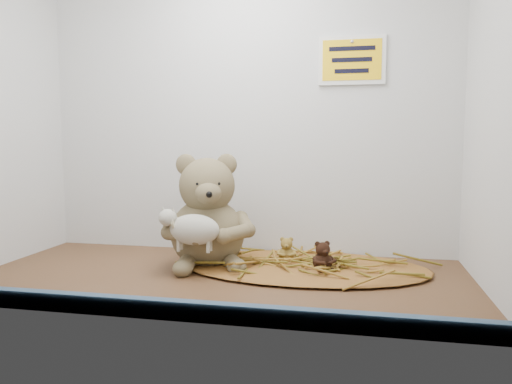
% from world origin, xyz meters
% --- Properties ---
extents(alcove_shell, '(1.20, 0.60, 0.90)m').
position_xyz_m(alcove_shell, '(0.00, 0.09, 0.45)').
color(alcove_shell, '#402A16').
rests_on(alcove_shell, ground).
extents(front_rail, '(1.19, 0.02, 0.04)m').
position_xyz_m(front_rail, '(0.00, -0.29, 0.02)').
color(front_rail, '#3A5370').
rests_on(front_rail, shelf_floor).
extents(straw_bed, '(0.64, 0.37, 0.01)m').
position_xyz_m(straw_bed, '(0.19, 0.12, 0.01)').
color(straw_bed, brown).
rests_on(straw_bed, shelf_floor).
extents(main_teddy, '(0.31, 0.32, 0.29)m').
position_xyz_m(main_teddy, '(-0.06, 0.11, 0.15)').
color(main_teddy, olive).
rests_on(main_teddy, shelf_floor).
extents(toy_lamb, '(0.16, 0.10, 0.11)m').
position_xyz_m(toy_lamb, '(-0.06, 0.00, 0.11)').
color(toy_lamb, beige).
rests_on(toy_lamb, main_teddy).
extents(mini_teddy_tan, '(0.06, 0.06, 0.06)m').
position_xyz_m(mini_teddy_tan, '(0.14, 0.16, 0.04)').
color(mini_teddy_tan, olive).
rests_on(mini_teddy_tan, straw_bed).
extents(mini_teddy_brown, '(0.08, 0.08, 0.07)m').
position_xyz_m(mini_teddy_brown, '(0.24, 0.08, 0.05)').
color(mini_teddy_brown, black).
rests_on(mini_teddy_brown, straw_bed).
extents(wall_sign, '(0.16, 0.01, 0.11)m').
position_xyz_m(wall_sign, '(0.30, 0.29, 0.55)').
color(wall_sign, '#DDAA0B').
rests_on(wall_sign, back_wall).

